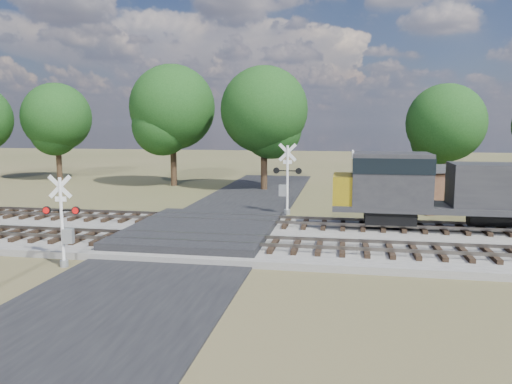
# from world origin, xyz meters

# --- Properties ---
(ground) EXTENTS (160.00, 160.00, 0.00)m
(ground) POSITION_xyz_m (0.00, 0.00, 0.00)
(ground) COLOR #454A27
(ground) RESTS_ON ground
(ballast_bed) EXTENTS (140.00, 10.00, 0.30)m
(ballast_bed) POSITION_xyz_m (10.00, 0.50, 0.15)
(ballast_bed) COLOR gray
(ballast_bed) RESTS_ON ground
(road) EXTENTS (7.00, 60.00, 0.08)m
(road) POSITION_xyz_m (0.00, 0.00, 0.04)
(road) COLOR black
(road) RESTS_ON ground
(crossing_panel) EXTENTS (7.00, 9.00, 0.62)m
(crossing_panel) POSITION_xyz_m (0.00, 0.50, 0.32)
(crossing_panel) COLOR #262628
(crossing_panel) RESTS_ON ground
(track_near) EXTENTS (140.00, 2.60, 0.33)m
(track_near) POSITION_xyz_m (3.12, -2.00, 0.41)
(track_near) COLOR black
(track_near) RESTS_ON ballast_bed
(track_far) EXTENTS (140.00, 2.60, 0.33)m
(track_far) POSITION_xyz_m (3.12, 3.00, 0.41)
(track_far) COLOR black
(track_far) RESTS_ON ballast_bed
(crossing_signal_near) EXTENTS (1.49, 0.35, 3.71)m
(crossing_signal_near) POSITION_xyz_m (-3.92, -5.49, 1.55)
(crossing_signal_near) COLOR silver
(crossing_signal_near) RESTS_ON ground
(crossing_signal_far) EXTENTS (1.81, 0.39, 4.48)m
(crossing_signal_far) POSITION_xyz_m (3.43, 7.52, 1.86)
(crossing_signal_far) COLOR silver
(crossing_signal_far) RESTS_ON ground
(equipment_shed) EXTENTS (5.51, 5.51, 2.83)m
(equipment_shed) POSITION_xyz_m (13.06, 11.08, 1.43)
(equipment_shed) COLOR #452A1D
(equipment_shed) RESTS_ON ground
(treeline) EXTENTS (81.32, 11.18, 10.95)m
(treeline) POSITION_xyz_m (6.39, 20.29, 6.43)
(treeline) COLOR black
(treeline) RESTS_ON ground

